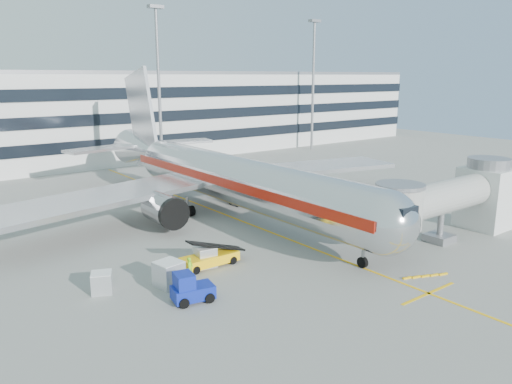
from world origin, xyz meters
TOP-DOWN VIEW (x-y plane):
  - ground at (0.00, 0.00)m, footprint 180.00×180.00m
  - lead_in_line at (0.00, 10.00)m, footprint 0.25×70.00m
  - stop_bar at (0.00, -14.00)m, footprint 6.00×0.25m
  - main_jet at (0.00, 11.72)m, footprint 50.95×48.70m
  - jet_bridge at (12.18, -8.00)m, footprint 17.80×4.50m
  - terminal at (0.00, 57.95)m, footprint 150.00×24.25m
  - light_mast_centre at (8.00, 42.00)m, footprint 2.40×1.20m
  - light_mast_east at (42.00, 42.00)m, footprint 2.40×1.20m
  - belt_loader at (-9.39, -0.35)m, footprint 4.97×1.82m
  - baggage_tug at (-13.85, -5.03)m, footprint 3.02×2.22m
  - cargo_container_left at (-18.03, -0.01)m, footprint 1.83×1.83m
  - cargo_container_right at (-13.79, -1.87)m, footprint 2.01×2.01m
  - cargo_container_front at (-9.67, -0.14)m, footprint 1.69×1.69m
  - ramp_worker at (-11.94, -1.67)m, footprint 0.74×0.69m

SIDE VIEW (x-z plane):
  - ground at x=0.00m, z-range 0.00..0.00m
  - lead_in_line at x=0.00m, z-range 0.00..0.01m
  - stop_bar at x=0.00m, z-range 0.00..0.01m
  - belt_loader at x=-9.39m, z-range -0.52..1.87m
  - cargo_container_left at x=-18.03m, z-range 0.00..1.48m
  - cargo_container_front at x=-9.67m, z-range 0.00..1.60m
  - ramp_worker at x=-11.94m, z-range 0.00..1.69m
  - baggage_tug at x=-13.85m, z-range -0.13..1.94m
  - cargo_container_right at x=-13.79m, z-range 0.01..1.86m
  - jet_bridge at x=12.18m, z-range 0.37..7.37m
  - main_jet at x=0.00m, z-range -3.79..12.26m
  - terminal at x=0.00m, z-range 0.00..15.60m
  - light_mast_centre at x=8.00m, z-range 2.15..27.60m
  - light_mast_east at x=42.00m, z-range 2.15..27.60m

